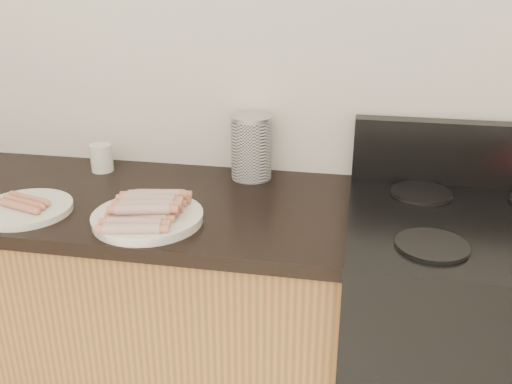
% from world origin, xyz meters
% --- Properties ---
extents(wall_back, '(4.00, 0.04, 2.60)m').
position_xyz_m(wall_back, '(0.00, 2.00, 1.30)').
color(wall_back, silver).
rests_on(wall_back, ground).
extents(cabinet_base, '(2.20, 0.59, 0.86)m').
position_xyz_m(cabinet_base, '(-0.70, 1.69, 0.43)').
color(cabinet_base, '#A5622A').
rests_on(cabinet_base, floor).
extents(stove, '(0.76, 0.65, 0.91)m').
position_xyz_m(stove, '(0.78, 1.68, 0.46)').
color(stove, black).
rests_on(stove, floor).
extents(stove_panel, '(0.76, 0.06, 0.20)m').
position_xyz_m(stove_panel, '(0.78, 1.96, 1.01)').
color(stove_panel, black).
rests_on(stove_panel, stove).
extents(burner_near_left, '(0.18, 0.18, 0.01)m').
position_xyz_m(burner_near_left, '(0.61, 1.51, 0.92)').
color(burner_near_left, black).
rests_on(burner_near_left, stove).
extents(burner_far_left, '(0.18, 0.18, 0.01)m').
position_xyz_m(burner_far_left, '(0.61, 1.84, 0.92)').
color(burner_far_left, black).
rests_on(burner_far_left, stove).
extents(main_plate, '(0.30, 0.30, 0.02)m').
position_xyz_m(main_plate, '(-0.14, 1.53, 0.91)').
color(main_plate, white).
rests_on(main_plate, counter_slab).
extents(side_plate, '(0.31, 0.31, 0.02)m').
position_xyz_m(side_plate, '(-0.50, 1.53, 0.91)').
color(side_plate, white).
rests_on(side_plate, counter_slab).
extents(hotdog_pile, '(0.14, 0.28, 0.06)m').
position_xyz_m(hotdog_pile, '(-0.14, 1.53, 0.94)').
color(hotdog_pile, brown).
rests_on(hotdog_pile, main_plate).
extents(plain_sausages, '(0.14, 0.12, 0.02)m').
position_xyz_m(plain_sausages, '(-0.50, 1.53, 0.93)').
color(plain_sausages, orange).
rests_on(plain_sausages, side_plate).
extents(canister, '(0.13, 0.13, 0.21)m').
position_xyz_m(canister, '(0.08, 1.92, 1.00)').
color(canister, white).
rests_on(canister, counter_slab).
extents(mug, '(0.10, 0.10, 0.09)m').
position_xyz_m(mug, '(-0.43, 1.89, 0.95)').
color(mug, white).
rests_on(mug, counter_slab).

